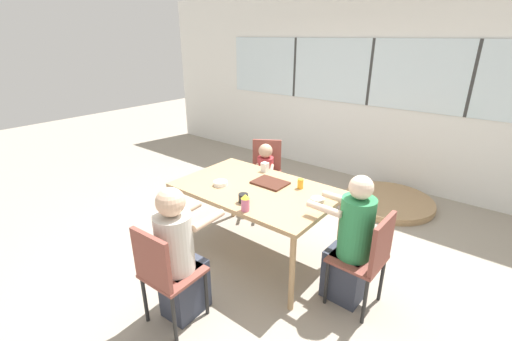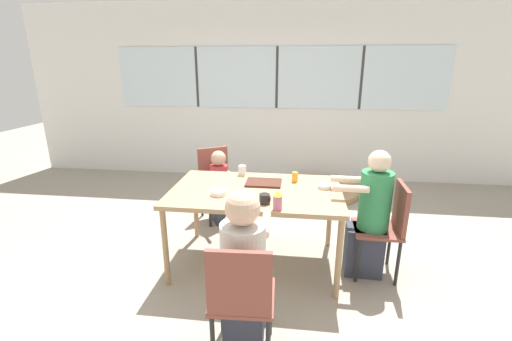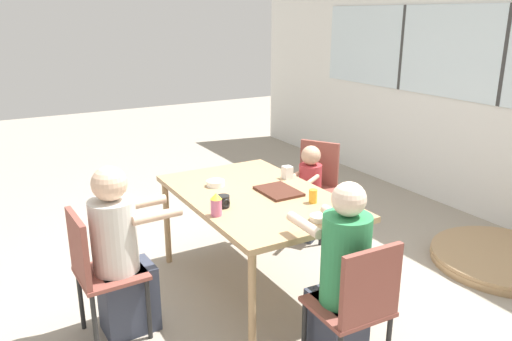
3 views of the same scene
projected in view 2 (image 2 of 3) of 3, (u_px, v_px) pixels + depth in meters
name	position (u px, v px, depth m)	size (l,w,h in m)	color
ground_plane	(256.00, 262.00, 3.36)	(16.00, 16.00, 0.00)	gray
wall_back_with_windows	(277.00, 92.00, 5.50)	(8.40, 0.08, 2.80)	silver
dining_table	(256.00, 195.00, 3.14)	(1.55, 0.98, 0.76)	tan
chair_for_woman_green_shirt	(241.00, 295.00, 2.07)	(0.42, 0.42, 0.88)	brown
chair_for_man_blue_shirt	(388.00, 222.00, 3.02)	(0.41, 0.41, 0.88)	brown
chair_for_toddler	(216.00, 177.00, 4.22)	(0.55, 0.55, 0.88)	brown
person_woman_green_shirt	(244.00, 278.00, 2.22)	(0.33, 0.55, 1.15)	#333847
person_man_blue_shirt	(370.00, 219.00, 3.04)	(0.52, 0.32, 1.17)	#333847
person_toddler	(220.00, 189.00, 4.12)	(0.38, 0.43, 0.89)	#333847
food_tray_dark	(264.00, 183.00, 3.27)	(0.34, 0.25, 0.02)	#472319
coffee_mug	(265.00, 199.00, 2.80)	(0.09, 0.09, 0.08)	black
sippy_cup	(278.00, 200.00, 2.67)	(0.08, 0.08, 0.15)	#CC668C
juice_glass	(295.00, 177.00, 3.31)	(0.06, 0.06, 0.10)	gold
milk_carton_small	(242.00, 170.00, 3.51)	(0.07, 0.07, 0.10)	silver
bowl_white_shallow	(324.00, 186.00, 3.15)	(0.12, 0.12, 0.03)	silver
bowl_cereal	(219.00, 193.00, 2.99)	(0.14, 0.14, 0.04)	white
folded_table_stack	(319.00, 190.00, 5.15)	(1.18, 1.18, 0.09)	tan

